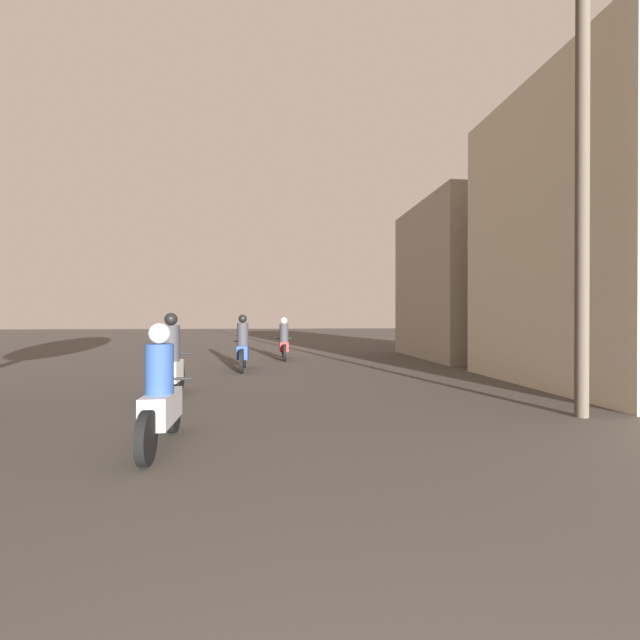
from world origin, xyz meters
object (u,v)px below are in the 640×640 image
Objects in this scene: motorcycle_silver at (161,398)px; motorcycle_white at (172,363)px; motorcycle_blue at (243,348)px; building_right_far at (476,281)px; motorcycle_red at (284,343)px; utility_pole_near at (582,146)px; building_right_near at (640,236)px.

motorcycle_white reaches higher than motorcycle_silver.
motorcycle_white is at bearing 94.10° from motorcycle_silver.
motorcycle_silver is 0.93× the size of motorcycle_blue.
building_right_far is (8.72, 3.12, 2.29)m from motorcycle_blue.
motorcycle_red is at bearing 67.57° from motorcycle_blue.
building_right_far reaches higher than motorcycle_silver.
motorcycle_white and motorcycle_blue have the same top height.
utility_pole_near reaches higher than building_right_far.
building_right_far reaches higher than motorcycle_blue.
motorcycle_silver is 0.31× the size of building_right_far.
building_right_far is (9.26, 10.44, 2.35)m from motorcycle_silver.
building_right_near reaches higher than motorcycle_blue.
motorcycle_blue is 9.54m from building_right_far.
motorcycle_red is at bearing 74.01° from motorcycle_silver.
motorcycle_blue is (0.54, 7.32, 0.06)m from motorcycle_silver.
motorcycle_silver is at bearing -93.05° from motorcycle_red.
building_right_near is at bearing -22.02° from motorcycle_blue.
building_right_near is 0.85× the size of utility_pole_near.
motorcycle_white is at bearing -178.31° from building_right_near.
utility_pole_near reaches higher than motorcycle_silver.
building_right_near reaches higher than motorcycle_silver.
building_right_far reaches higher than motorcycle_red.
motorcycle_red is 11.05m from utility_pole_near.
motorcycle_red is 7.77m from building_right_far.
building_right_far is at bearing 7.32° from motorcycle_red.
motorcycle_blue is at bearing -160.31° from building_right_far.
building_right_far is (7.42, 0.04, 2.32)m from motorcycle_red.
building_right_near is 4.60m from utility_pole_near.
utility_pole_near reaches higher than motorcycle_blue.
motorcycle_red reaches higher than motorcycle_silver.
building_right_near is at bearing -86.77° from building_right_far.
motorcycle_white is 7.56m from motorcycle_red.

